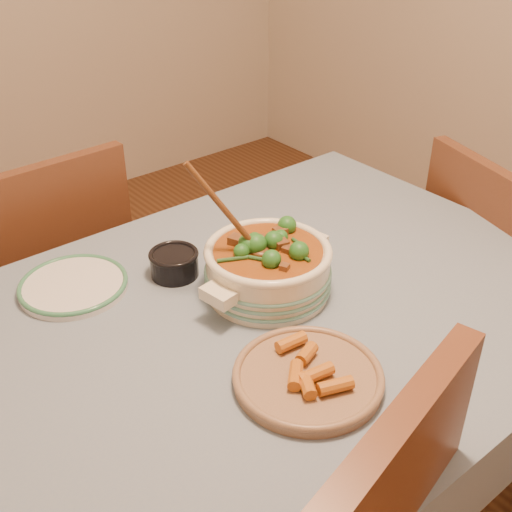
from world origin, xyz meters
The scene contains 7 objects.
dining_table centered at (0.00, 0.00, 0.66)m, with size 1.68×1.08×0.76m.
stew_casserole centered at (0.14, 0.05, 0.83)m, with size 0.36×0.31×0.34m.
white_plate centered at (-0.20, 0.34, 0.77)m, with size 0.29×0.29×0.02m.
condiment_bowl centered at (0.01, 0.24, 0.79)m, with size 0.13×0.13×0.06m.
fried_plate centered at (0.00, -0.23, 0.78)m, with size 0.32×0.32×0.05m.
chair_far centered at (-0.07, 0.82, 0.51)m, with size 0.44×0.44×0.91m.
chair_right centered at (0.96, -0.04, 0.51)m, with size 0.52×0.52×0.90m.
Camera 1 is at (-0.64, -0.86, 1.60)m, focal length 45.00 mm.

